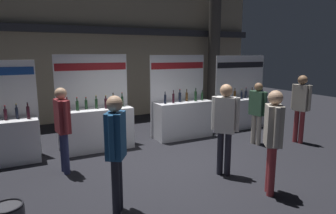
{
  "coord_description": "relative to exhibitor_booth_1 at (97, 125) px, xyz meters",
  "views": [
    {
      "loc": [
        -2.78,
        -5.38,
        2.42
      ],
      "look_at": [
        0.15,
        0.38,
        1.22
      ],
      "focal_mm": 31.4,
      "sensor_mm": 36.0,
      "label": 1
    }
  ],
  "objects": [
    {
      "name": "exhibitor_booth_1",
      "position": [
        0.0,
        0.0,
        0.0
      ],
      "size": [
        1.83,
        0.66,
        2.38
      ],
      "color": "white",
      "rests_on": "ground_plane"
    },
    {
      "name": "ground_plane",
      "position": [
        1.13,
        -1.83,
        -0.62
      ],
      "size": [
        25.19,
        25.19,
        0.0
      ],
      "primitive_type": "plane",
      "color": "black"
    },
    {
      "name": "visitor_3",
      "position": [
        1.85,
        -2.76,
        0.48
      ],
      "size": [
        0.43,
        0.44,
        1.83
      ],
      "rotation": [
        0.0,
        0.0,
        2.31
      ],
      "color": "#23232D",
      "rests_on": "ground_plane"
    },
    {
      "name": "hall_colonnade",
      "position": [
        1.13,
        3.4,
        2.22
      ],
      "size": [
        12.59,
        1.14,
        5.77
      ],
      "color": "gray",
      "rests_on": "ground_plane"
    },
    {
      "name": "visitor_1",
      "position": [
        3.86,
        -1.53,
        0.36
      ],
      "size": [
        0.27,
        0.56,
        1.65
      ],
      "rotation": [
        0.0,
        0.0,
        4.84
      ],
      "color": "#ADA393",
      "rests_on": "ground_plane"
    },
    {
      "name": "visitor_5",
      "position": [
        -0.46,
        -3.15,
        0.46
      ],
      "size": [
        0.39,
        0.44,
        1.81
      ],
      "rotation": [
        0.0,
        0.0,
        4.14
      ],
      "color": "#23232D",
      "rests_on": "ground_plane"
    },
    {
      "name": "visitor_4",
      "position": [
        4.99,
        -1.95,
        0.47
      ],
      "size": [
        0.29,
        0.52,
        1.83
      ],
      "rotation": [
        0.0,
        0.0,
        4.94
      ],
      "color": "maroon",
      "rests_on": "ground_plane"
    },
    {
      "name": "visitor_0",
      "position": [
        -0.95,
        -1.2,
        0.43
      ],
      "size": [
        0.28,
        0.58,
        1.75
      ],
      "rotation": [
        0.0,
        0.0,
        1.71
      ],
      "color": "navy",
      "rests_on": "ground_plane"
    },
    {
      "name": "exhibitor_booth_2",
      "position": [
        2.46,
        -0.04,
        -0.0
      ],
      "size": [
        1.74,
        0.66,
        2.35
      ],
      "color": "white",
      "rests_on": "ground_plane"
    },
    {
      "name": "visitor_2",
      "position": [
        2.07,
        -3.77,
        0.47
      ],
      "size": [
        0.41,
        0.44,
        1.81
      ],
      "rotation": [
        0.0,
        0.0,
        4.1
      ],
      "color": "maroon",
      "rests_on": "ground_plane"
    },
    {
      "name": "exhibitor_booth_3",
      "position": [
        4.89,
        0.09,
        -0.04
      ],
      "size": [
        1.96,
        0.66,
        2.32
      ],
      "color": "white",
      "rests_on": "ground_plane"
    }
  ]
}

